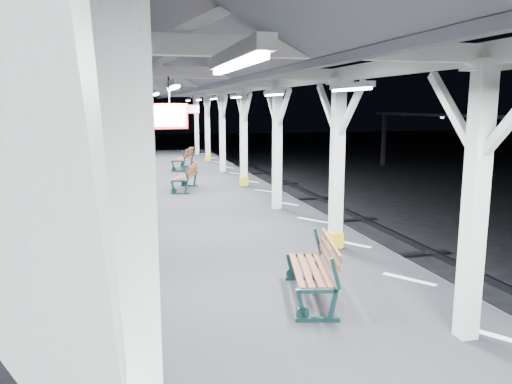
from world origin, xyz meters
name	(u,v)px	position (x,y,z in m)	size (l,w,h in m)	color
ground	(265,355)	(0.00, 0.00, 0.00)	(120.00, 120.00, 0.00)	black
platform	(265,324)	(0.00, 0.00, 0.50)	(6.00, 50.00, 1.00)	black
hazard_stripes_left	(96,309)	(-2.45, 0.00, 1.00)	(1.00, 48.00, 0.01)	silver
hazard_stripes_right	(409,279)	(2.45, 0.00, 1.00)	(1.00, 48.00, 0.01)	silver
canopy	(266,51)	(0.00, -0.02, 4.56)	(5.40, 49.00, 4.65)	silver
bench_mid	(317,268)	(0.67, -0.39, 1.47)	(0.96, 1.73, 0.89)	#112C2A
bench_far	(187,176)	(-0.02, 9.61, 1.48)	(1.07, 1.76, 0.90)	#112C2A
bench_extra	(185,158)	(0.53, 15.19, 1.50)	(1.17, 1.86, 0.94)	#112C2A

